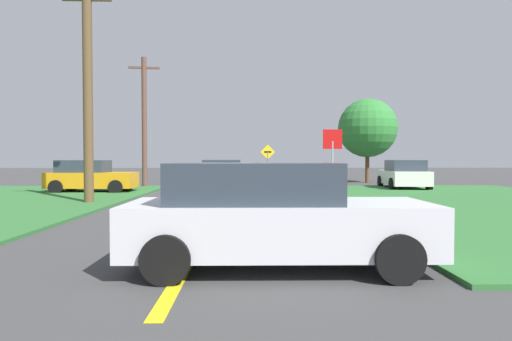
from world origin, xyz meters
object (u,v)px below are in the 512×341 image
Objects in this scene: utility_pole_near at (88,91)px; utility_pole_mid at (144,121)px; car_approaching_junction at (219,172)px; stop_sign at (332,149)px; oak_tree_left at (368,128)px; car_on_crossroad at (404,175)px; parked_car_near_building at (90,177)px; car_behind_on_main_road at (272,216)px; direction_sign at (268,160)px.

utility_pole_near is 1.07× the size of utility_pole_mid.
car_approaching_junction is at bearing 71.31° from utility_pole_near.
stop_sign is 12.60m from oak_tree_left.
parked_car_near_building is (-16.52, -2.35, -0.00)m from car_on_crossroad.
parked_car_near_building is at bearing 110.02° from utility_pole_near.
utility_pole_near is (-14.62, -7.55, 3.39)m from car_on_crossroad.
stop_sign is 10.06m from utility_pole_near.
oak_tree_left is at bearing 43.91° from utility_pole_near.
oak_tree_left reaches higher than car_approaching_junction.
car_behind_on_main_road is (8.20, -14.49, 0.00)m from parked_car_near_building.
car_behind_on_main_road is 19.91m from utility_pole_mid.
utility_pole_mid reaches higher than oak_tree_left.
utility_pole_near is at bearing -125.04° from direction_sign.
car_on_crossroad and car_approaching_junction have the same top height.
parked_car_near_building is 0.91× the size of car_behind_on_main_road.
utility_pole_near is at bearing -136.09° from oak_tree_left.
car_on_crossroad is 0.53× the size of utility_pole_near.
parked_car_near_building is 0.51× the size of utility_pole_near.
car_approaching_junction is 0.77× the size of oak_tree_left.
utility_pole_near is (1.89, -5.20, 3.39)m from parked_car_near_building.
utility_pole_mid is (-6.51, 18.55, 3.15)m from car_behind_on_main_road.
oak_tree_left is (7.23, 3.65, 2.26)m from direction_sign.
oak_tree_left is at bearing 17.45° from utility_pole_mid.
parked_car_near_building is 6.49m from utility_pole_near.
oak_tree_left reaches higher than car_on_crossroad.
car_on_crossroad is 16.68m from parked_car_near_building.
car_on_crossroad is 0.95× the size of car_approaching_junction.
direction_sign is (-2.43, 7.87, -0.52)m from stop_sign.
parked_car_near_building is (-11.46, 2.88, -1.31)m from stop_sign.
stop_sign reaches higher than parked_car_near_building.
oak_tree_left is (14.57, 4.58, -0.09)m from utility_pole_mid.
parked_car_near_building and car_behind_on_main_road have the same top height.
car_behind_on_main_road is 24.68m from oak_tree_left.
utility_pole_near is (-6.30, 9.29, 3.39)m from car_behind_on_main_road.
stop_sign is 0.65× the size of car_approaching_junction.
car_on_crossroad and car_behind_on_main_road have the same top height.
parked_car_near_building is at bearing -112.63° from utility_pole_mid.
oak_tree_left is (-0.26, 6.29, 3.05)m from car_on_crossroad.
car_behind_on_main_road is at bearing 69.78° from stop_sign.
stop_sign is 0.38× the size of utility_pole_mid.
direction_sign is (7.14, 10.19, -2.60)m from utility_pole_near.
car_approaching_junction is at bearing 31.57° from utility_pole_mid.
utility_pole_mid reaches higher than car_behind_on_main_road.
car_on_crossroad is at bearing -19.41° from direction_sign.
car_behind_on_main_road is at bearing -70.67° from utility_pole_mid.
stop_sign is 12.13m from car_behind_on_main_road.
car_on_crossroad is at bearing 64.02° from car_behind_on_main_road.
oak_tree_left is at bearing 26.79° from direction_sign.
parked_car_near_building is 0.55× the size of utility_pole_mid.
car_on_crossroad is 0.56× the size of utility_pole_mid.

